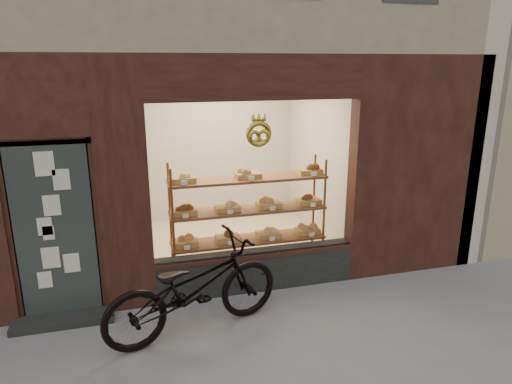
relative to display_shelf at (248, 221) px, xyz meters
name	(u,v)px	position (x,y,z in m)	size (l,w,h in m)	color
display_shelf	(248,221)	(0.00, 0.00, 0.00)	(2.20, 0.45, 1.70)	#542C1B
bicycle	(194,288)	(-0.96, -1.24, -0.29)	(0.73, 2.10, 1.10)	black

